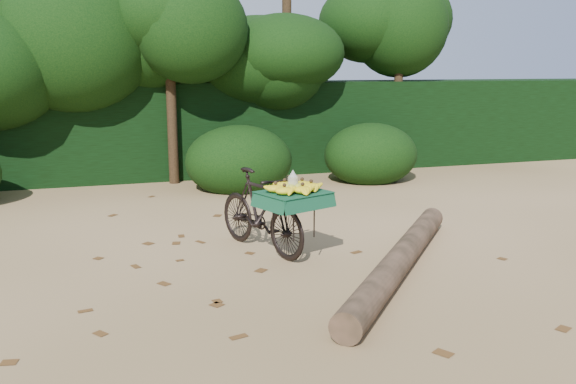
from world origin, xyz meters
name	(u,v)px	position (x,y,z in m)	size (l,w,h in m)	color
ground	(193,278)	(0.00, 0.00, 0.00)	(80.00, 80.00, 0.00)	tan
vendor_bicycle	(262,210)	(0.91, 0.68, 0.49)	(1.11, 1.76, 0.95)	black
fallen_log	(400,259)	(2.09, -0.45, 0.14)	(0.27, 0.27, 3.79)	brown
hedge_backdrop	(140,129)	(0.00, 6.30, 0.90)	(26.00, 1.80, 1.80)	black
tree_row	(102,72)	(-0.65, 5.50, 2.00)	(14.50, 2.00, 4.00)	black
bush_clumps	(181,167)	(0.50, 4.30, 0.45)	(8.80, 1.70, 0.90)	black
leaf_litter	(184,259)	(0.00, 0.65, 0.01)	(7.00, 7.30, 0.01)	#543316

